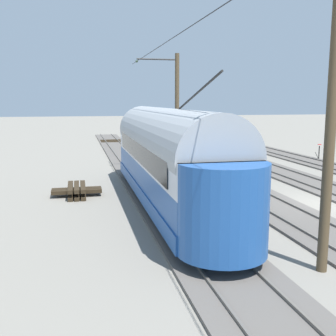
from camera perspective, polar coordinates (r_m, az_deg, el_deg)
ground_plane at (r=19.51m, az=20.65°, el=-4.92°), size 220.00×220.00×0.00m
track_third_siding at (r=18.65m, az=14.33°, el=-5.07°), size 2.80×80.00×0.18m
track_outer_siding at (r=17.13m, az=0.75°, el=-6.06°), size 2.80×80.00×0.18m
vintage_streetcar at (r=17.85m, az=-0.14°, el=1.79°), size 2.65×16.58×5.25m
catenary_pole_foreground at (r=26.85m, az=1.12°, el=8.00°), size 2.83×0.28×7.61m
catenary_pole_mid_near at (r=11.38m, az=21.49°, el=5.47°), size 2.83×0.28×7.61m
switch_stand at (r=34.27m, az=20.35°, el=2.24°), size 0.50×0.30×1.24m
spare_tie_stack at (r=20.49m, az=-12.64°, el=-3.09°), size 2.40×2.40×0.54m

